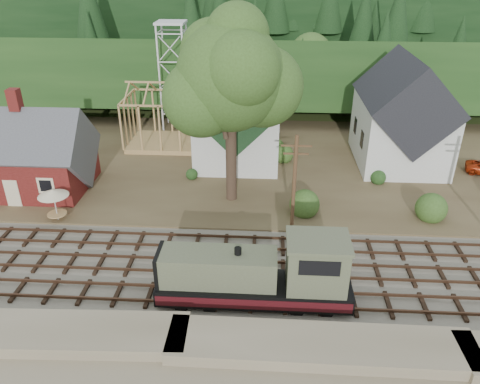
{
  "coord_description": "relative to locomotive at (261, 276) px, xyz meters",
  "views": [
    {
      "loc": [
        4.93,
        -25.53,
        19.45
      ],
      "look_at": [
        2.98,
        6.0,
        3.0
      ],
      "focal_mm": 35.0,
      "sensor_mm": 36.0,
      "label": 1
    }
  ],
  "objects": [
    {
      "name": "lattice_tower",
      "position": [
        -10.82,
        31.0,
        7.97
      ],
      "size": [
        3.2,
        3.2,
        12.12
      ],
      "color": "silver",
      "rests_on": "village_flat"
    },
    {
      "name": "farmhouse",
      "position": [
        13.18,
        22.0,
        2.8
      ],
      "size": [
        8.4,
        10.8,
        10.6
      ],
      "color": "silver",
      "rests_on": "village_flat"
    },
    {
      "name": "hillside",
      "position": [
        -4.82,
        45.0,
        -2.06
      ],
      "size": [
        70.0,
        28.96,
        12.74
      ],
      "primitive_type": "cube",
      "rotation": [
        -0.17,
        0.0,
        0.0
      ],
      "color": "#1E3F19",
      "rests_on": "ground"
    },
    {
      "name": "village_flat",
      "position": [
        -4.82,
        21.0,
        -1.91
      ],
      "size": [
        64.0,
        26.0,
        0.3
      ],
      "primitive_type": "cube",
      "color": "brown",
      "rests_on": "ground"
    },
    {
      "name": "embankment",
      "position": [
        -4.82,
        -5.5,
        -2.06
      ],
      "size": [
        64.0,
        5.0,
        1.6
      ],
      "primitive_type": "cube",
      "color": "#7F7259",
      "rests_on": "ground"
    },
    {
      "name": "depot",
      "position": [
        -20.82,
        14.0,
        1.15
      ],
      "size": [
        10.8,
        7.41,
        9.0
      ],
      "color": "#531413",
      "rests_on": "village_flat"
    },
    {
      "name": "church",
      "position": [
        -2.82,
        22.68,
        3.12
      ],
      "size": [
        8.4,
        15.17,
        13.0
      ],
      "color": "silver",
      "rests_on": "village_flat"
    },
    {
      "name": "locomotive",
      "position": [
        0.0,
        0.0,
        0.0
      ],
      "size": [
        11.54,
        2.88,
        4.63
      ],
      "color": "black",
      "rests_on": "railroad_bed"
    },
    {
      "name": "timber_frame",
      "position": [
        -10.82,
        25.0,
        1.2
      ],
      "size": [
        8.2,
        6.2,
        6.99
      ],
      "color": "tan",
      "rests_on": "village_flat"
    },
    {
      "name": "telegraph_pole_near",
      "position": [
        2.18,
        8.2,
        2.18
      ],
      "size": [
        2.2,
        0.28,
        8.0
      ],
      "color": "#4C331E",
      "rests_on": "ground"
    },
    {
      "name": "railroad_bed",
      "position": [
        -4.82,
        3.0,
        -1.98
      ],
      "size": [
        64.0,
        11.0,
        0.16
      ],
      "primitive_type": "cube",
      "color": "#726B5B",
      "rests_on": "ground"
    },
    {
      "name": "ridge",
      "position": [
        -4.82,
        61.0,
        -2.06
      ],
      "size": [
        80.0,
        20.0,
        12.0
      ],
      "primitive_type": "cube",
      "color": "black",
      "rests_on": "ground"
    },
    {
      "name": "big_tree",
      "position": [
        -2.66,
        13.08,
        8.15
      ],
      "size": [
        10.9,
        8.4,
        14.7
      ],
      "color": "#38281E",
      "rests_on": "village_flat"
    },
    {
      "name": "car_blue",
      "position": [
        -18.66,
        14.33,
        -1.17
      ],
      "size": [
        1.88,
        3.61,
        1.17
      ],
      "primitive_type": "imported",
      "rotation": [
        0.0,
        0.0,
        0.15
      ],
      "color": "#5A99C2",
      "rests_on": "village_flat"
    },
    {
      "name": "patio_set",
      "position": [
        -16.38,
        8.62,
        0.49
      ],
      "size": [
        2.37,
        2.37,
        2.64
      ],
      "color": "silver",
      "rests_on": "village_flat"
    },
    {
      "name": "ground",
      "position": [
        -4.82,
        3.0,
        -2.06
      ],
      "size": [
        140.0,
        140.0,
        0.0
      ],
      "primitive_type": "plane",
      "color": "#384C1E",
      "rests_on": "ground"
    }
  ]
}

